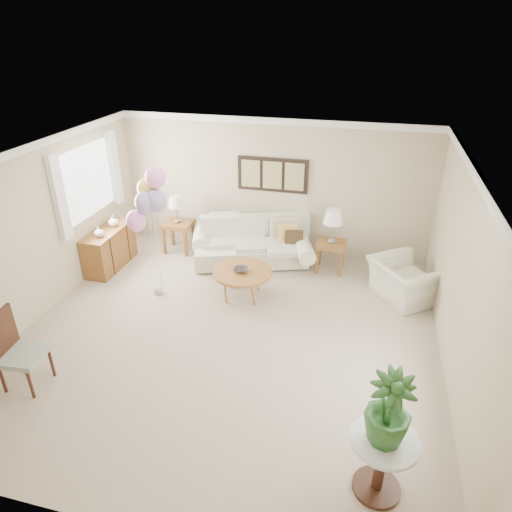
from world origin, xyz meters
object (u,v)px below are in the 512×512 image
Objects in this scene: sofa at (252,245)px; accent_chair at (16,349)px; armchair at (404,281)px; coffee_table at (242,273)px; balloon_cluster at (148,199)px.

accent_chair is (-1.98, -3.93, 0.20)m from sofa.
sofa is at bearing 40.12° from armchair.
sofa reaches higher than coffee_table.
coffee_table is at bearing -82.37° from sofa.
armchair is at bearing 12.61° from balloon_cluster.
balloon_cluster is at bearing -168.41° from coffee_table.
armchair reaches higher than coffee_table.
coffee_table is (0.17, -1.27, 0.12)m from sofa.
coffee_table is 0.96× the size of armchair.
coffee_table is at bearing 51.13° from accent_chair.
armchair is (2.59, 0.61, -0.13)m from coffee_table.
sofa is 2.41m from balloon_cluster.
sofa is 1.28m from coffee_table.
sofa is 1.16× the size of balloon_cluster.
coffee_table is 0.95× the size of accent_chair.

